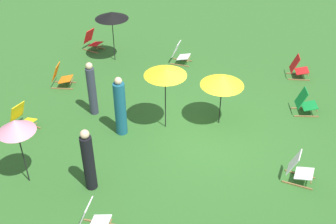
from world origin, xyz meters
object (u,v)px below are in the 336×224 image
Objects in this scene: deckchair_5 at (92,41)px; person_0 at (120,108)px; deckchair_0 at (22,118)px; person_2 at (92,90)px; deckchair_6 at (61,76)px; deckchair_3 at (180,54)px; umbrella_1 at (15,126)px; umbrella_2 at (222,80)px; person_1 at (88,161)px; deckchair_9 at (305,103)px; umbrella_0 at (165,72)px; deckchair_4 at (298,68)px; deckchair_7 at (93,219)px; umbrella_3 at (112,15)px; deckchair_8 at (299,169)px.

person_0 reaches higher than deckchair_5.
person_2 reaches higher than deckchair_0.
deckchair_3 is at bearing -63.33° from deckchair_6.
umbrella_1 reaches higher than person_0.
deckchair_5 is at bearing 56.25° from umbrella_2.
person_1 is at bearing 142.32° from umbrella_2.
person_2 reaches higher than deckchair_9.
deckchair_6 is 0.99× the size of deckchair_9.
person_0 reaches higher than deckchair_3.
umbrella_0 is at bearing -42.19° from umbrella_1.
deckchair_4 is at bearing -76.44° from deckchair_5.
person_2 is at bearing 167.10° from person_1.
deckchair_7 is 0.99× the size of deckchair_9.
person_0 is (-2.02, -2.90, 0.51)m from deckchair_6.
umbrella_3 is (2.29, -1.12, 1.43)m from deckchair_6.
umbrella_3 is at bearing 38.54° from umbrella_0.
umbrella_3 is (3.72, 2.97, -0.07)m from umbrella_0.
umbrella_1 is at bearing -117.50° from person_1.
person_0 is (0.82, 5.00, 0.51)m from deckchair_8.
umbrella_1 is 1.07× the size of person_1.
deckchair_9 is 0.44× the size of umbrella_1.
deckchair_7 is at bearing -115.97° from umbrella_1.
umbrella_1 is at bearing -130.81° from deckchair_0.
deckchair_4 is at bearing -30.65° from deckchair_7.
deckchair_8 is at bearing -148.38° from person_2.
deckchair_5 is 6.91m from umbrella_2.
deckchair_9 is 7.41m from umbrella_3.
person_1 is at bearing 136.01° from deckchair_4.
person_0 reaches higher than person_1.
umbrella_3 is (5.13, 6.79, 1.43)m from deckchair_8.
umbrella_0 is 4.18m from umbrella_1.
deckchair_0 and deckchair_8 have the same top height.
deckchair_7 is 5.34m from umbrella_2.
deckchair_8 is 0.44× the size of umbrella_1.
deckchair_9 is (3.17, -0.21, 0.00)m from deckchair_8.
deckchair_7 is 2.82m from umbrella_1.
deckchair_9 is 2.99m from umbrella_2.
deckchair_3 and deckchair_8 have the same top height.
deckchair_0 is 2.73m from umbrella_1.
umbrella_1 is at bearing 130.33° from umbrella_2.
deckchair_0 is 2.55m from deckchair_6.
deckchair_0 is 0.45× the size of umbrella_1.
umbrella_2 reaches higher than deckchair_9.
deckchair_4 is at bearing -84.42° from person_0.
umbrella_3 reaches higher than deckchair_7.
deckchair_0 is 1.04× the size of deckchair_7.
umbrella_2 is at bearing 108.26° from person_1.
deckchair_6 is at bearing 18.06° from person_0.
deckchair_5 is at bearing 168.14° from person_1.
deckchair_7 is 8.38m from umbrella_3.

